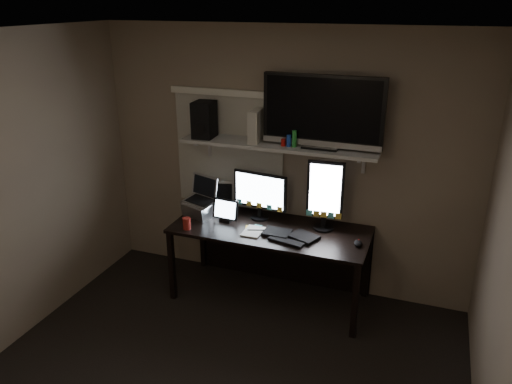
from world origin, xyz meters
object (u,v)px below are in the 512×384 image
at_px(mouse, 358,243).
at_px(laptop, 200,198).
at_px(monitor_portrait, 325,195).
at_px(game_console, 256,126).
at_px(monitor_landscape, 260,196).
at_px(tv, 323,112).
at_px(speaker, 204,120).
at_px(desk, 274,240).
at_px(tablet, 226,210).
at_px(cup, 187,223).
at_px(keyboard, 290,235).

height_order(mouse, laptop, laptop).
relative_size(monitor_portrait, game_console, 2.26).
xyz_separation_m(monitor_landscape, tv, (0.55, 0.03, 0.83)).
bearing_deg(laptop, monitor_portrait, 24.23).
bearing_deg(speaker, mouse, -12.35).
bearing_deg(speaker, desk, -7.70).
height_order(tablet, tv, tv).
xyz_separation_m(mouse, speaker, (-1.52, 0.24, 0.90)).
bearing_deg(mouse, cup, 179.37).
bearing_deg(monitor_portrait, speaker, 176.17).
bearing_deg(monitor_portrait, mouse, -34.84).
xyz_separation_m(tablet, tv, (0.83, 0.20, 0.95)).
xyz_separation_m(laptop, cup, (0.02, -0.32, -0.13)).
bearing_deg(laptop, keyboard, 10.14).
distance_m(keyboard, speaker, 1.33).
distance_m(cup, tv, 1.57).
bearing_deg(monitor_landscape, game_console, 157.05).
height_order(mouse, tablet, tablet).
bearing_deg(laptop, cup, -67.60).
distance_m(desk, tablet, 0.54).
xyz_separation_m(tablet, speaker, (-0.27, 0.17, 0.81)).
bearing_deg(game_console, cup, -141.81).
bearing_deg(keyboard, monitor_portrait, 59.62).
bearing_deg(mouse, game_console, 157.02).
bearing_deg(monitor_portrait, cup, -162.82).
distance_m(laptop, cup, 0.35).
distance_m(monitor_portrait, cup, 1.28).
bearing_deg(cup, speaker, 90.27).
distance_m(laptop, game_console, 0.90).
xyz_separation_m(desk, tv, (0.39, 0.08, 1.24)).
bearing_deg(keyboard, monitor_landscape, 156.82).
bearing_deg(monitor_landscape, tv, 9.96).
bearing_deg(desk, tablet, -165.10).
bearing_deg(mouse, keyboard, 175.25).
height_order(monitor_landscape, speaker, speaker).
height_order(game_console, speaker, speaker).
height_order(monitor_landscape, game_console, game_console).
distance_m(desk, keyboard, 0.37).
relative_size(tablet, laptop, 0.70).
relative_size(keyboard, tv, 0.47).
bearing_deg(cup, mouse, 7.83).
relative_size(monitor_landscape, tv, 0.51).
bearing_deg(speaker, cup, -93.21).
bearing_deg(game_console, desk, -25.77).
relative_size(tv, speaker, 3.12).
xyz_separation_m(cup, game_console, (0.50, 0.47, 0.84)).
distance_m(tv, speaker, 1.11).
xyz_separation_m(monitor_portrait, mouse, (0.35, -0.22, -0.31)).
xyz_separation_m(desk, monitor_landscape, (-0.16, 0.05, 0.41)).
bearing_deg(tablet, laptop, 175.78).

